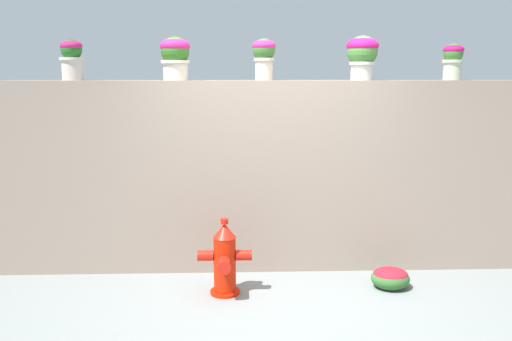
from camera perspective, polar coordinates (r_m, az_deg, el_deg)
The scene contains 9 objects.
ground_plane at distance 4.99m, azimuth 2.04°, elevation -14.81°, with size 24.00×24.00×0.00m, color gray.
stone_wall at distance 5.83m, azimuth 1.27°, elevation -0.63°, with size 6.74×0.30×2.03m, color gray.
potted_plant_1 at distance 5.96m, azimuth -18.66°, elevation 11.17°, with size 0.25×0.25×0.41m.
potted_plant_2 at distance 5.75m, azimuth -8.43°, elevation 11.85°, with size 0.31×0.31×0.44m.
potted_plant_3 at distance 5.74m, azimuth 0.84°, elevation 12.03°, with size 0.24×0.24×0.42m.
potted_plant_4 at distance 5.88m, azimuth 11.02°, elevation 11.94°, with size 0.33×0.33×0.45m.
potted_plant_5 at distance 6.14m, azimuth 19.86°, elevation 10.92°, with size 0.22×0.22×0.38m.
fire_hydrant at distance 5.30m, azimuth -3.28°, elevation -9.34°, with size 0.52×0.42×0.75m.
flower_bush_left at distance 5.68m, azimuth 13.83°, elevation -10.75°, with size 0.38×0.34×0.21m.
Camera 1 is at (-0.33, -4.51, 2.11)m, focal length 38.36 mm.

